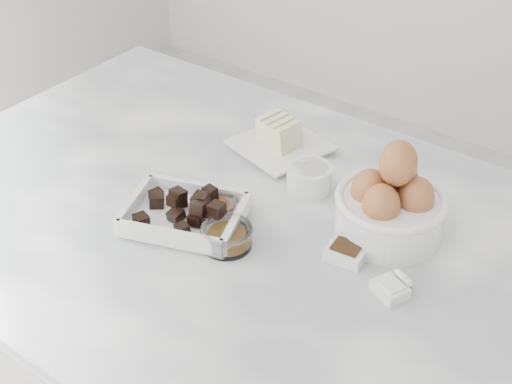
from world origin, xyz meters
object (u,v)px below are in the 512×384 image
(sugar_ramekin, at_px, (309,177))
(salt_spoon, at_px, (393,286))
(butter_plate, at_px, (280,140))
(vanilla_spoon, at_px, (348,248))
(chocolate_dish, at_px, (184,212))
(zest_bowl, at_px, (217,206))
(honey_bowl, at_px, (227,236))
(egg_bowl, at_px, (391,204))

(sugar_ramekin, xyz_separation_m, salt_spoon, (0.24, -0.15, -0.01))
(butter_plate, distance_m, vanilla_spoon, 0.32)
(chocolate_dish, xyz_separation_m, butter_plate, (-0.00, 0.27, 0.00))
(zest_bowl, bearing_deg, butter_plate, 97.41)
(honey_bowl, bearing_deg, egg_bowl, 43.60)
(egg_bowl, distance_m, salt_spoon, 0.15)
(chocolate_dish, bearing_deg, zest_bowl, 60.23)
(egg_bowl, height_order, salt_spoon, egg_bowl)
(butter_plate, bearing_deg, egg_bowl, -19.95)
(chocolate_dish, relative_size, butter_plate, 1.20)
(honey_bowl, relative_size, zest_bowl, 1.25)
(salt_spoon, bearing_deg, butter_plate, 147.67)
(egg_bowl, bearing_deg, butter_plate, 160.05)
(chocolate_dish, distance_m, vanilla_spoon, 0.27)
(sugar_ramekin, xyz_separation_m, zest_bowl, (-0.08, -0.15, -0.01))
(egg_bowl, xyz_separation_m, vanilla_spoon, (-0.02, -0.09, -0.04))
(honey_bowl, bearing_deg, salt_spoon, 12.40)
(chocolate_dish, distance_m, zest_bowl, 0.06)
(chocolate_dish, relative_size, sugar_ramekin, 2.89)
(butter_plate, bearing_deg, vanilla_spoon, -36.32)
(chocolate_dish, bearing_deg, honey_bowl, -3.32)
(honey_bowl, bearing_deg, zest_bowl, 139.65)
(sugar_ramekin, relative_size, egg_bowl, 0.44)
(sugar_ramekin, bearing_deg, zest_bowl, -119.70)
(chocolate_dish, height_order, zest_bowl, chocolate_dish)
(vanilla_spoon, bearing_deg, butter_plate, 143.68)
(zest_bowl, bearing_deg, salt_spoon, 0.54)
(chocolate_dish, height_order, butter_plate, butter_plate)
(chocolate_dish, height_order, honey_bowl, chocolate_dish)
(egg_bowl, height_order, vanilla_spoon, egg_bowl)
(butter_plate, height_order, egg_bowl, egg_bowl)
(sugar_ramekin, xyz_separation_m, egg_bowl, (0.16, -0.03, 0.03))
(zest_bowl, xyz_separation_m, salt_spoon, (0.32, 0.00, -0.00))
(butter_plate, height_order, salt_spoon, butter_plate)
(chocolate_dish, xyz_separation_m, salt_spoon, (0.35, 0.05, -0.01))
(egg_bowl, xyz_separation_m, salt_spoon, (0.07, -0.12, -0.04))
(butter_plate, xyz_separation_m, vanilla_spoon, (0.26, -0.19, -0.01))
(butter_plate, bearing_deg, zest_bowl, -82.59)
(butter_plate, distance_m, zest_bowl, 0.23)
(honey_bowl, height_order, salt_spoon, same)
(chocolate_dish, xyz_separation_m, zest_bowl, (0.03, 0.05, -0.01))
(butter_plate, height_order, sugar_ramekin, butter_plate)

